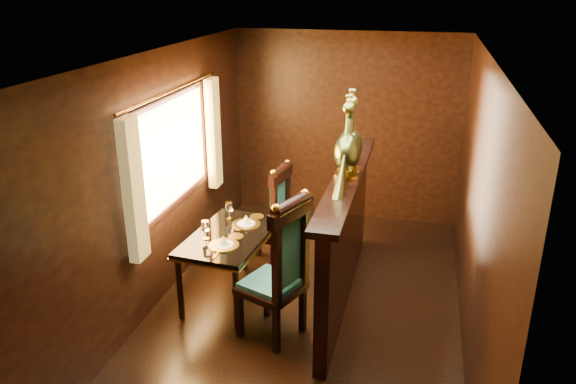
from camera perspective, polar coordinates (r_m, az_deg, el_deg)
name	(u,v)px	position (r m, az deg, el deg)	size (l,w,h in m)	color
ground	(306,309)	(5.77, 1.85, -11.81)	(5.00, 5.00, 0.00)	black
room_shell	(299,158)	(5.12, 1.16, 3.46)	(3.04, 5.04, 2.52)	black
partition	(345,236)	(5.64, 5.77, -4.46)	(0.26, 2.70, 1.36)	black
dining_table	(230,240)	(5.71, -5.94, -4.89)	(0.84, 1.27, 0.91)	black
chair_left	(283,267)	(4.98, -0.51, -7.60)	(0.67, 0.69, 1.43)	black
chair_right	(275,215)	(6.23, -1.37, -2.36)	(0.52, 0.54, 1.26)	black
peacock_left	(348,136)	(5.19, 6.10, 5.66)	(0.25, 0.68, 0.80)	#1B5239
peacock_right	(351,132)	(5.37, 6.38, 6.09)	(0.25, 0.66, 0.79)	#1B5239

